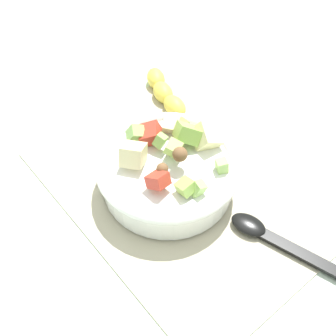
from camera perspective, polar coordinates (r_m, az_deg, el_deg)
name	(u,v)px	position (r m, az deg, el deg)	size (l,w,h in m)	color
ground_plane	(179,190)	(0.74, 1.41, -2.90)	(2.40, 2.40, 0.00)	silver
placemat	(179,189)	(0.74, 1.41, -2.76)	(0.49, 0.34, 0.01)	#BCB299
salad_bowl	(168,170)	(0.71, 0.03, -0.25)	(0.23, 0.23, 0.10)	white
serving_spoon	(268,236)	(0.70, 12.78, -8.47)	(0.19, 0.08, 0.01)	black
banana_whole	(164,92)	(0.89, -0.49, 9.75)	(0.15, 0.07, 0.04)	yellow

